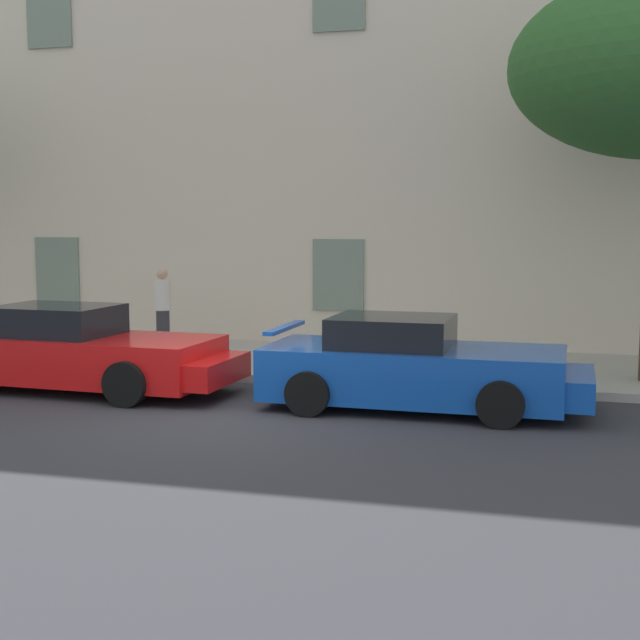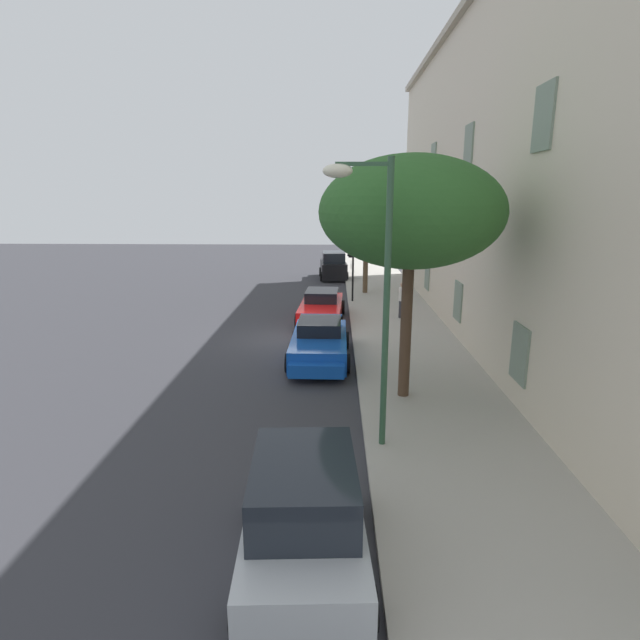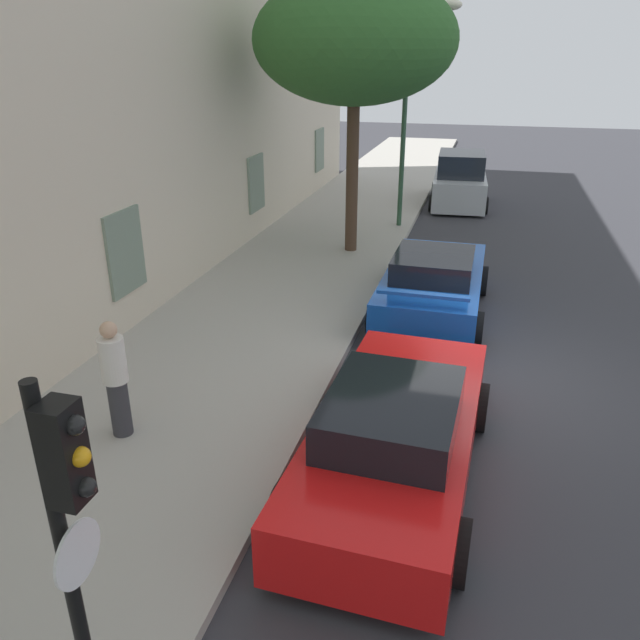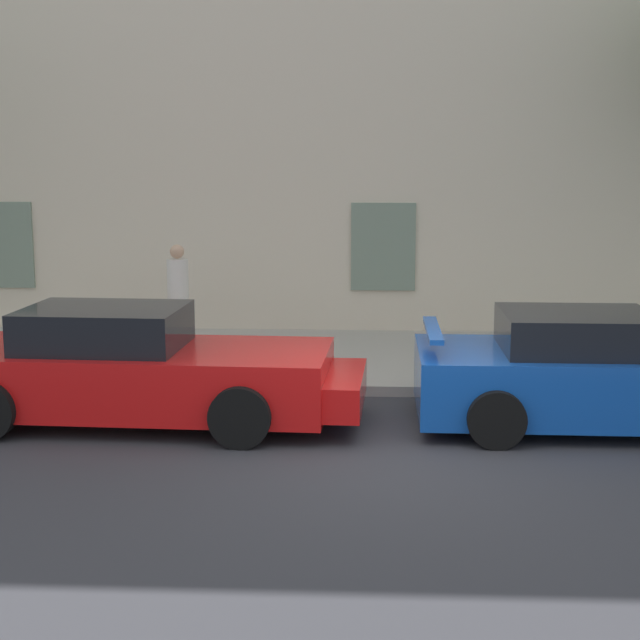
% 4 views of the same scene
% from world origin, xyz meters
% --- Properties ---
extents(ground_plane, '(80.00, 80.00, 0.00)m').
position_xyz_m(ground_plane, '(0.00, 0.00, 0.00)').
color(ground_plane, '#333338').
extents(sidewalk, '(60.00, 4.10, 0.14)m').
position_xyz_m(sidewalk, '(0.00, 4.56, 0.07)').
color(sidewalk, '#A8A399').
rests_on(sidewalk, ground).
extents(sportscar_red_lead, '(5.09, 2.19, 1.38)m').
position_xyz_m(sportscar_red_lead, '(-2.85, 1.18, 0.61)').
color(sportscar_red_lead, red).
rests_on(sportscar_red_lead, ground).
extents(sportscar_yellow_flank, '(4.72, 2.12, 1.35)m').
position_xyz_m(sportscar_yellow_flank, '(2.65, 1.27, 0.59)').
color(sportscar_yellow_flank, '#144CB2').
rests_on(sportscar_yellow_flank, ground).
extents(pedestrian_admiring, '(0.36, 0.36, 1.64)m').
position_xyz_m(pedestrian_admiring, '(-3.22, 4.86, 0.98)').
color(pedestrian_admiring, '#333338').
rests_on(pedestrian_admiring, sidewalk).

